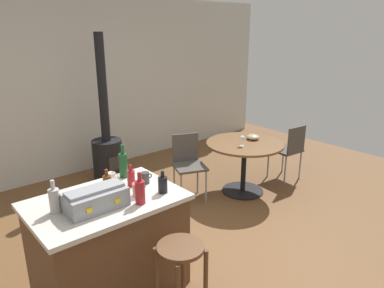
# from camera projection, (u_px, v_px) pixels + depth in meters

# --- Properties ---
(ground_plane) EXTENTS (8.80, 8.80, 0.00)m
(ground_plane) POSITION_uv_depth(u_px,v_px,m) (195.00, 249.00, 3.81)
(ground_plane) COLOR brown
(back_wall) EXTENTS (8.00, 0.10, 2.70)m
(back_wall) POSITION_uv_depth(u_px,v_px,m) (71.00, 88.00, 5.48)
(back_wall) COLOR beige
(back_wall) RESTS_ON ground_plane
(kitchen_island) EXTENTS (1.23, 0.83, 0.89)m
(kitchen_island) POSITION_uv_depth(u_px,v_px,m) (109.00, 245.00, 3.10)
(kitchen_island) COLOR brown
(kitchen_island) RESTS_ON ground_plane
(wooden_stool) EXTENTS (0.36, 0.36, 0.69)m
(wooden_stool) POSITION_uv_depth(u_px,v_px,m) (181.00, 266.00, 2.72)
(wooden_stool) COLOR brown
(wooden_stool) RESTS_ON ground_plane
(dining_table) EXTENTS (1.06, 1.06, 0.73)m
(dining_table) POSITION_uv_depth(u_px,v_px,m) (244.00, 154.00, 4.97)
(dining_table) COLOR black
(dining_table) RESTS_ON ground_plane
(folding_chair_near) EXTENTS (0.43, 0.43, 0.86)m
(folding_chair_near) POSITION_uv_depth(u_px,v_px,m) (289.00, 148.00, 5.40)
(folding_chair_near) COLOR #47423D
(folding_chair_near) RESTS_ON ground_plane
(folding_chair_far) EXTENTS (0.52, 0.52, 0.88)m
(folding_chair_far) POSITION_uv_depth(u_px,v_px,m) (188.00, 162.00, 4.81)
(folding_chair_far) COLOR #47423D
(folding_chair_far) RESTS_ON ground_plane
(wood_stove) EXTENTS (0.44, 0.45, 2.18)m
(wood_stove) POSITION_uv_depth(u_px,v_px,m) (107.00, 149.00, 5.34)
(wood_stove) COLOR black
(wood_stove) RESTS_ON ground_plane
(toolbox) EXTENTS (0.47, 0.27, 0.17)m
(toolbox) POSITION_uv_depth(u_px,v_px,m) (96.00, 199.00, 2.78)
(toolbox) COLOR gray
(toolbox) RESTS_ON kitchen_island
(bottle_0) EXTENTS (0.08, 0.08, 0.32)m
(bottle_0) POSITION_uv_depth(u_px,v_px,m) (123.00, 165.00, 3.36)
(bottle_0) COLOR #194C23
(bottle_0) RESTS_ON kitchen_island
(bottle_1) EXTENTS (0.07, 0.07, 0.20)m
(bottle_1) POSITION_uv_depth(u_px,v_px,m) (131.00, 178.00, 3.18)
(bottle_1) COLOR maroon
(bottle_1) RESTS_ON kitchen_island
(bottle_2) EXTENTS (0.07, 0.07, 0.21)m
(bottle_2) POSITION_uv_depth(u_px,v_px,m) (107.00, 183.00, 3.06)
(bottle_2) COLOR #603314
(bottle_2) RESTS_ON kitchen_island
(bottle_3) EXTENTS (0.08, 0.08, 0.27)m
(bottle_3) POSITION_uv_depth(u_px,v_px,m) (140.00, 192.00, 2.85)
(bottle_3) COLOR maroon
(bottle_3) RESTS_ON kitchen_island
(bottle_4) EXTENTS (0.08, 0.08, 0.27)m
(bottle_4) POSITION_uv_depth(u_px,v_px,m) (55.00, 200.00, 2.71)
(bottle_4) COLOR #B7B2AD
(bottle_4) RESTS_ON kitchen_island
(bottle_5) EXTENTS (0.08, 0.08, 0.19)m
(bottle_5) POSITION_uv_depth(u_px,v_px,m) (163.00, 184.00, 3.05)
(bottle_5) COLOR black
(bottle_5) RESTS_ON kitchen_island
(cup_0) EXTENTS (0.11, 0.08, 0.11)m
(cup_0) POSITION_uv_depth(u_px,v_px,m) (145.00, 178.00, 3.24)
(cup_0) COLOR #383838
(cup_0) RESTS_ON kitchen_island
(cup_1) EXTENTS (0.11, 0.07, 0.10)m
(cup_1) POSITION_uv_depth(u_px,v_px,m) (112.00, 178.00, 3.25)
(cup_1) COLOR white
(cup_1) RESTS_ON kitchen_island
(cup_2) EXTENTS (0.12, 0.09, 0.11)m
(cup_2) POSITION_uv_depth(u_px,v_px,m) (138.00, 189.00, 3.01)
(cup_2) COLOR #DB6651
(cup_2) RESTS_ON kitchen_island
(wine_glass) EXTENTS (0.07, 0.07, 0.14)m
(wine_glass) POSITION_uv_depth(u_px,v_px,m) (242.00, 138.00, 4.75)
(wine_glass) COLOR silver
(wine_glass) RESTS_ON dining_table
(serving_bowl) EXTENTS (0.18, 0.18, 0.07)m
(serving_bowl) POSITION_uv_depth(u_px,v_px,m) (253.00, 137.00, 5.05)
(serving_bowl) COLOR tan
(serving_bowl) RESTS_ON dining_table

